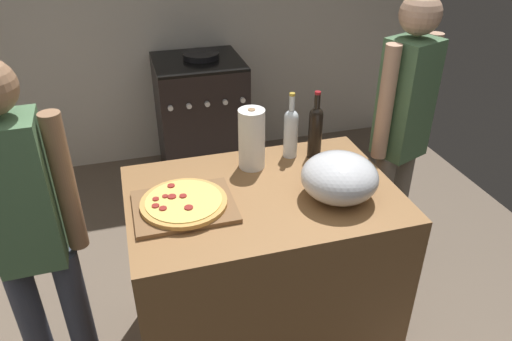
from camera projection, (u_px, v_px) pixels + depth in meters
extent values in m
cube|color=#6B5B4C|center=(227.00, 254.00, 3.10)|extent=(4.14, 3.45, 0.02)
cube|color=olive|center=(262.00, 273.00, 2.28)|extent=(1.14, 0.77, 0.91)
cube|color=brown|center=(184.00, 207.00, 1.94)|extent=(0.40, 0.32, 0.02)
cylinder|color=tan|center=(184.00, 203.00, 1.93)|extent=(0.35, 0.35, 0.02)
cylinder|color=#EAC660|center=(184.00, 200.00, 1.92)|extent=(0.30, 0.30, 0.00)
cylinder|color=maroon|center=(156.00, 199.00, 1.92)|extent=(0.03, 0.03, 0.01)
cylinder|color=maroon|center=(172.00, 197.00, 1.94)|extent=(0.03, 0.03, 0.01)
cylinder|color=maroon|center=(189.00, 208.00, 1.87)|extent=(0.03, 0.03, 0.01)
cylinder|color=maroon|center=(165.00, 196.00, 1.94)|extent=(0.02, 0.02, 0.01)
cylinder|color=maroon|center=(156.00, 206.00, 1.88)|extent=(0.03, 0.03, 0.01)
cylinder|color=maroon|center=(183.00, 196.00, 1.94)|extent=(0.03, 0.03, 0.01)
cylinder|color=maroon|center=(171.00, 186.00, 2.01)|extent=(0.03, 0.03, 0.01)
cylinder|color=maroon|center=(163.00, 208.00, 1.87)|extent=(0.03, 0.03, 0.01)
cylinder|color=#B2B2B7|center=(338.00, 196.00, 2.01)|extent=(0.13, 0.13, 0.01)
ellipsoid|color=silver|center=(340.00, 177.00, 1.96)|extent=(0.32, 0.32, 0.19)
cylinder|color=white|center=(252.00, 139.00, 2.16)|extent=(0.12, 0.12, 0.28)
cylinder|color=#997551|center=(252.00, 139.00, 2.16)|extent=(0.03, 0.03, 0.28)
cylinder|color=black|center=(315.00, 136.00, 2.26)|extent=(0.06, 0.06, 0.22)
sphere|color=black|center=(316.00, 114.00, 2.20)|extent=(0.06, 0.06, 0.06)
cylinder|color=black|center=(317.00, 102.00, 2.17)|extent=(0.03, 0.03, 0.08)
cylinder|color=maroon|center=(318.00, 93.00, 2.15)|extent=(0.03, 0.03, 0.01)
cylinder|color=silver|center=(291.00, 137.00, 2.27)|extent=(0.07, 0.07, 0.20)
sphere|color=silver|center=(291.00, 117.00, 2.22)|extent=(0.07, 0.07, 0.07)
cylinder|color=silver|center=(292.00, 104.00, 2.19)|extent=(0.02, 0.02, 0.08)
cylinder|color=gold|center=(292.00, 94.00, 2.16)|extent=(0.03, 0.03, 0.01)
cube|color=black|center=(201.00, 119.00, 3.76)|extent=(0.64, 0.60, 0.91)
cube|color=black|center=(197.00, 61.00, 3.53)|extent=(0.64, 0.60, 0.02)
cylinder|color=silver|center=(170.00, 108.00, 3.31)|extent=(0.04, 0.02, 0.04)
cylinder|color=silver|center=(189.00, 106.00, 3.35)|extent=(0.04, 0.02, 0.04)
cylinder|color=silver|center=(207.00, 104.00, 3.38)|extent=(0.04, 0.02, 0.04)
cylinder|color=silver|center=(225.00, 102.00, 3.41)|extent=(0.04, 0.02, 0.04)
cylinder|color=silver|center=(243.00, 100.00, 3.44)|extent=(0.04, 0.02, 0.04)
cylinder|color=black|center=(201.00, 55.00, 3.55)|extent=(0.27, 0.27, 0.04)
cylinder|color=#383D4C|center=(37.00, 334.00, 2.04)|extent=(0.11, 0.11, 0.78)
cylinder|color=#383D4C|center=(81.00, 324.00, 2.09)|extent=(0.11, 0.11, 0.78)
cube|color=#4C724C|center=(19.00, 195.00, 1.72)|extent=(0.23, 0.21, 0.59)
cylinder|color=#936B4C|center=(65.00, 184.00, 1.75)|extent=(0.08, 0.08, 0.56)
cylinder|color=slate|center=(396.00, 209.00, 2.81)|extent=(0.11, 0.11, 0.80)
cylinder|color=slate|center=(377.00, 219.00, 2.73)|extent=(0.11, 0.11, 0.80)
cube|color=#4C724C|center=(406.00, 99.00, 2.41)|extent=(0.28, 0.27, 0.60)
cylinder|color=tan|center=(426.00, 89.00, 2.48)|extent=(0.08, 0.08, 0.57)
cylinder|color=tan|center=(386.00, 104.00, 2.32)|extent=(0.08, 0.08, 0.57)
sphere|color=tan|center=(421.00, 14.00, 2.20)|extent=(0.19, 0.19, 0.19)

